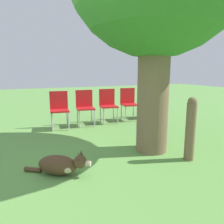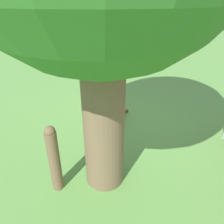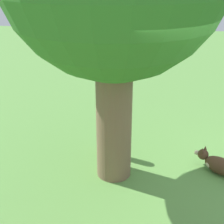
{
  "view_description": "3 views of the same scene",
  "coord_description": "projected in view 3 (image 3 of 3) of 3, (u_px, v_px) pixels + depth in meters",
  "views": [
    {
      "loc": [
        3.2,
        -1.23,
        1.43
      ],
      "look_at": [
        -1.29,
        0.77,
        0.48
      ],
      "focal_mm": 35.0,
      "sensor_mm": 36.0,
      "label": 1
    },
    {
      "loc": [
        -0.55,
        3.3,
        2.43
      ],
      "look_at": [
        0.27,
        -0.64,
        0.25
      ],
      "focal_mm": 35.0,
      "sensor_mm": 36.0,
      "label": 2
    },
    {
      "loc": [
        -4.18,
        0.32,
        2.97
      ],
      "look_at": [
        0.02,
        0.98,
        1.1
      ],
      "focal_mm": 50.0,
      "sensor_mm": 36.0,
      "label": 3
    }
  ],
  "objects": [
    {
      "name": "fence_post",
      "position": [
        102.0,
        127.0,
        5.5
      ],
      "size": [
        0.15,
        0.15,
        1.02
      ],
      "color": "brown",
      "rests_on": "ground_plane"
    },
    {
      "name": "dog",
      "position": [
        218.0,
        164.0,
        5.08
      ],
      "size": [
        0.64,
        0.84,
        0.36
      ],
      "rotation": [
        0.0,
        0.0,
        0.95
      ],
      "color": "#513823",
      "rests_on": "ground_plane"
    },
    {
      "name": "ground_plane",
      "position": [
        173.0,
        180.0,
        4.93
      ],
      "size": [
        30.0,
        30.0,
        0.0
      ],
      "primitive_type": "plane",
      "color": "#609947"
    }
  ]
}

